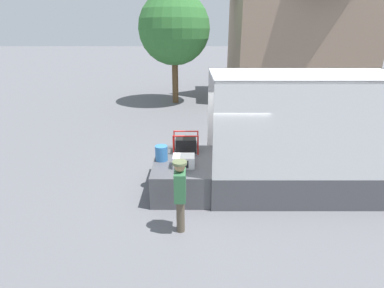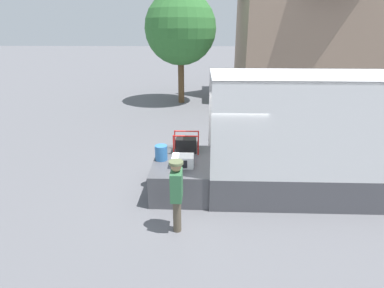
{
  "view_description": "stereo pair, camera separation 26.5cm",
  "coord_description": "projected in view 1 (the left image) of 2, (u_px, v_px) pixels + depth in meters",
  "views": [
    {
      "loc": [
        -0.47,
        -7.47,
        4.18
      ],
      "look_at": [
        -0.45,
        -0.2,
        1.41
      ],
      "focal_mm": 28.0,
      "sensor_mm": 36.0,
      "label": 1
    },
    {
      "loc": [
        -0.21,
        -7.47,
        4.18
      ],
      "look_at": [
        -0.45,
        -0.2,
        1.41
      ],
      "focal_mm": 28.0,
      "sensor_mm": 36.0,
      "label": 2
    }
  ],
  "objects": [
    {
      "name": "tailgate_deck",
      "position": [
        181.0,
        174.0,
        8.31
      ],
      "size": [
        1.51,
        2.23,
        0.86
      ],
      "primitive_type": "cube",
      "color": "#4C4C51",
      "rests_on": "ground"
    },
    {
      "name": "orange_bucket",
      "position": [
        161.0,
        153.0,
        8.1
      ],
      "size": [
        0.34,
        0.34,
        0.41
      ],
      "color": "#3370B2",
      "rests_on": "tailgate_deck"
    },
    {
      "name": "worker_person",
      "position": [
        180.0,
        190.0,
        6.3
      ],
      "size": [
        0.3,
        0.44,
        1.69
      ],
      "color": "brown",
      "rests_on": "ground"
    },
    {
      "name": "house_backdrop",
      "position": [
        297.0,
        29.0,
        18.73
      ],
      "size": [
        8.31,
        6.41,
        8.37
      ],
      "color": "gray",
      "rests_on": "ground"
    },
    {
      "name": "microwave",
      "position": [
        183.0,
        161.0,
        7.74
      ],
      "size": [
        0.56,
        0.42,
        0.3
      ],
      "color": "white",
      "rests_on": "tailgate_deck"
    },
    {
      "name": "portable_generator",
      "position": [
        186.0,
        145.0,
        8.66
      ],
      "size": [
        0.73,
        0.46,
        0.58
      ],
      "color": "black",
      "rests_on": "tailgate_deck"
    },
    {
      "name": "box_truck",
      "position": [
        359.0,
        155.0,
        8.12
      ],
      "size": [
        6.93,
        2.35,
        3.18
      ],
      "color": "#B2B2B7",
      "rests_on": "ground"
    },
    {
      "name": "street_tree",
      "position": [
        173.0,
        29.0,
        16.98
      ],
      "size": [
        4.07,
        4.07,
        6.3
      ],
      "color": "brown",
      "rests_on": "ground"
    },
    {
      "name": "ground_plane",
      "position": [
        208.0,
        188.0,
        8.47
      ],
      "size": [
        160.0,
        160.0,
        0.0
      ],
      "primitive_type": "plane",
      "color": "slate"
    }
  ]
}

